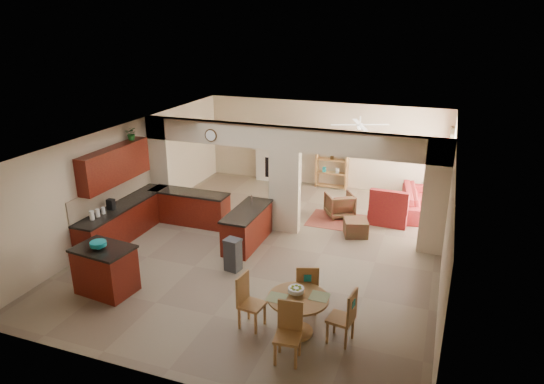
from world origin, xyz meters
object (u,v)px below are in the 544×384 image
(sofa, at_px, (421,201))
(armchair, at_px, (340,205))
(kitchen_island, at_px, (106,270))
(dining_table, at_px, (298,309))

(sofa, relative_size, armchair, 3.15)
(kitchen_island, relative_size, armchair, 1.66)
(dining_table, height_order, armchair, dining_table)
(kitchen_island, bearing_deg, dining_table, 6.17)
(kitchen_island, bearing_deg, armchair, 63.54)
(dining_table, bearing_deg, kitchen_island, 180.00)
(kitchen_island, xyz_separation_m, sofa, (5.75, 6.74, -0.16))
(dining_table, bearing_deg, armchair, 95.09)
(sofa, bearing_deg, dining_table, 157.58)
(dining_table, distance_m, armchair, 5.66)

